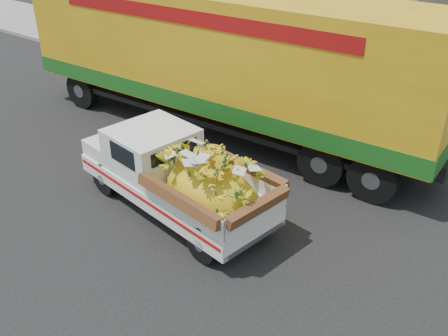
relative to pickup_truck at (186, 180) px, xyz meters
The scene contains 5 objects.
ground 1.26m from the pickup_truck, 123.89° to the left, with size 100.00×100.00×0.00m, color black.
curb 6.21m from the pickup_truck, 94.80° to the left, with size 60.00×0.25×0.15m, color gray.
sidewalk 8.29m from the pickup_truck, 93.58° to the left, with size 60.00×4.00×0.14m, color gray.
pickup_truck is the anchor object (origin of this frame).
semi_trailer 4.35m from the pickup_truck, 117.71° to the left, with size 12.03×3.02×3.80m.
Camera 1 is at (6.35, -7.08, 5.97)m, focal length 40.00 mm.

